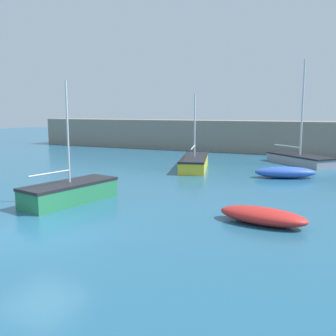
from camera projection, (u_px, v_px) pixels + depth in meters
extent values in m
cube|color=#235B7A|center=(40.00, 235.00, 12.12)|extent=(120.00, 120.00, 0.20)
cube|color=gray|center=(242.00, 136.00, 36.30)|extent=(45.17, 3.56, 2.96)
cube|color=#287A4C|center=(70.00, 194.00, 16.01)|extent=(2.31, 4.42, 0.76)
cube|color=black|center=(70.00, 184.00, 15.94)|extent=(2.36, 4.51, 0.12)
cylinder|color=silver|center=(68.00, 134.00, 15.62)|extent=(0.08, 0.08, 4.36)
cylinder|color=silver|center=(50.00, 173.00, 15.07)|extent=(0.45, 1.94, 0.06)
ellipsoid|color=red|center=(262.00, 216.00, 12.99)|extent=(3.26, 1.69, 0.57)
cube|color=yellow|center=(194.00, 163.00, 25.46)|extent=(3.16, 6.00, 0.71)
cube|color=black|center=(194.00, 157.00, 25.40)|extent=(3.22, 6.12, 0.12)
cylinder|color=silver|center=(195.00, 126.00, 25.08)|extent=(0.10, 0.10, 4.33)
cylinder|color=silver|center=(193.00, 147.00, 23.89)|extent=(0.88, 2.75, 0.08)
cube|color=gray|center=(300.00, 160.00, 27.49)|extent=(5.14, 4.94, 0.58)
cube|color=black|center=(300.00, 156.00, 27.44)|extent=(5.24, 5.03, 0.12)
cylinder|color=silver|center=(302.00, 109.00, 26.92)|extent=(0.14, 0.14, 6.92)
cylinder|color=silver|center=(287.00, 146.00, 28.65)|extent=(2.17, 2.01, 0.11)
ellipsoid|color=#2D56B7|center=(285.00, 172.00, 21.88)|extent=(3.70, 2.34, 0.67)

